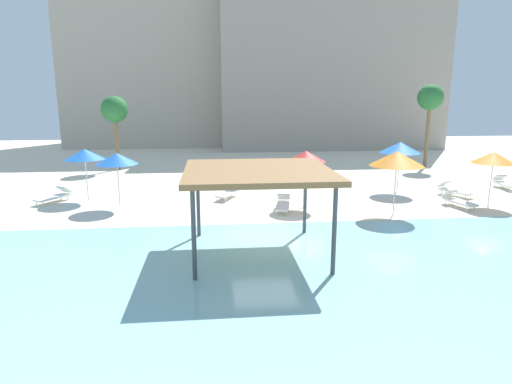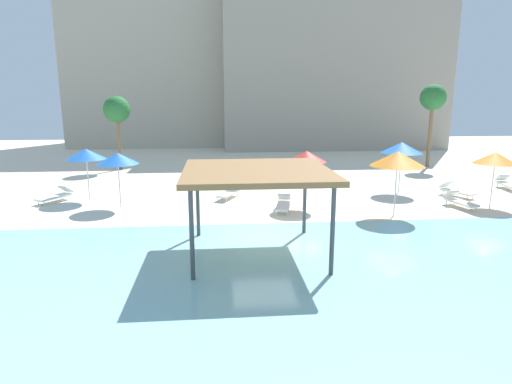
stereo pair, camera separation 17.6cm
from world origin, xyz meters
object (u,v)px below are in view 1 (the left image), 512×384
Objects in this scene: beach_umbrella_orange_2 at (397,159)px; beach_umbrella_orange_6 at (494,158)px; lounge_chair_1 at (504,183)px; lounge_chair_5 at (457,200)px; beach_umbrella_blue_4 at (117,159)px; lounge_chair_2 at (55,196)px; palm_tree_1 at (430,99)px; lounge_chair_4 at (453,190)px; lounge_chair_3 at (283,204)px; palm_tree_0 at (115,111)px; beach_umbrella_blue_5 at (400,147)px; beach_umbrella_blue_0 at (85,154)px; beach_umbrella_red_1 at (306,156)px; shade_pavilion at (258,174)px; lounge_chair_0 at (228,192)px.

beach_umbrella_orange_6 is at bearing 14.07° from beach_umbrella_orange_2.
lounge_chair_1 and lounge_chair_5 have the same top height.
beach_umbrella_blue_4 is 1.40× the size of lounge_chair_2.
lounge_chair_5 is at bearing -5.11° from beach_umbrella_blue_4.
palm_tree_1 is (20.82, 10.50, 2.69)m from beach_umbrella_blue_4.
lounge_chair_4 is 2.54m from lounge_chair_5.
palm_tree_1 is (12.99, 11.91, 4.76)m from lounge_chair_3.
palm_tree_0 is at bearing -103.48° from lounge_chair_1.
beach_umbrella_blue_4 is 1.35× the size of lounge_chair_3.
lounge_chair_1 is (6.71, 0.37, -2.20)m from beach_umbrella_blue_5.
palm_tree_1 is at bearing 148.80° from lounge_chair_5.
beach_umbrella_blue_0 is 0.43× the size of palm_tree_1.
lounge_chair_5 is 0.37× the size of palm_tree_0.
beach_umbrella_orange_2 is 6.46m from lounge_chair_4.
lounge_chair_3 is 1.00× the size of lounge_chair_5.
beach_umbrella_red_1 is 1.39× the size of lounge_chair_3.
shade_pavilion is at bearing -155.08° from beach_umbrella_orange_6.
lounge_chair_1 is at bearing 119.49° from lounge_chair_0.
beach_umbrella_orange_2 reaches higher than lounge_chair_3.
beach_umbrella_orange_2 is 4.60m from lounge_chair_5.
beach_umbrella_orange_2 is 1.48× the size of lounge_chair_5.
beach_umbrella_orange_6 is 1.35× the size of lounge_chair_4.
palm_tree_1 reaches higher than beach_umbrella_red_1.
palm_tree_0 reaches higher than lounge_chair_4.
lounge_chair_2 and lounge_chair_3 have the same top height.
lounge_chair_4 is 0.37× the size of palm_tree_0.
beach_umbrella_blue_4 is at bearing -76.63° from lounge_chair_1.
beach_umbrella_blue_5 is at bearing 45.36° from shade_pavilion.
shade_pavilion is 12.64m from beach_umbrella_blue_5.
beach_umbrella_orange_6 is 22.02m from lounge_chair_2.
beach_umbrella_orange_2 is 1.50× the size of lounge_chair_1.
lounge_chair_1 is at bearing 6.22° from beach_umbrella_blue_4.
beach_umbrella_blue_5 is 3.65m from lounge_chair_4.
palm_tree_0 reaches higher than lounge_chair_0.
beach_umbrella_red_1 is 0.94× the size of beach_umbrella_orange_2.
beach_umbrella_orange_6 is (5.52, 1.38, -0.23)m from beach_umbrella_orange_2.
beach_umbrella_red_1 is 6.50m from beach_umbrella_blue_5.
beach_umbrella_red_1 is at bearing -4.65° from beach_umbrella_blue_4.
shade_pavilion is 1.80× the size of beach_umbrella_blue_0.
lounge_chair_1 and lounge_chair_3 have the same top height.
beach_umbrella_blue_0 is at bearing -158.94° from palm_tree_1.
lounge_chair_3 is at bearing -137.48° from palm_tree_1.
beach_umbrella_orange_2 reaches higher than beach_umbrella_blue_0.
beach_umbrella_orange_2 is 1.49× the size of lounge_chair_4.
lounge_chair_4 is (2.66, -1.17, -2.20)m from beach_umbrella_blue_5.
shade_pavilion is at bearing -115.43° from beach_umbrella_red_1.
lounge_chair_3 is at bearing -103.48° from lounge_chair_4.
lounge_chair_2 is 21.13m from lounge_chair_4.
beach_umbrella_orange_2 is at bearing 86.55° from lounge_chair_0.
lounge_chair_3 is (9.80, -3.14, -2.08)m from beach_umbrella_blue_0.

